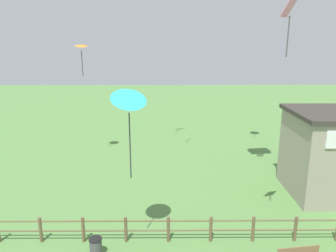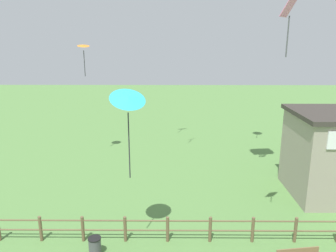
{
  "view_description": "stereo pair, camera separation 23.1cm",
  "coord_description": "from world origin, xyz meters",
  "px_view_note": "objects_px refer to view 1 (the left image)",
  "views": [
    {
      "loc": [
        -0.11,
        -5.73,
        8.55
      ],
      "look_at": [
        0.0,
        8.96,
        4.73
      ],
      "focal_mm": 35.0,
      "sensor_mm": 36.0,
      "label": 1
    },
    {
      "loc": [
        0.12,
        -5.73,
        8.55
      ],
      "look_at": [
        0.0,
        8.96,
        4.73
      ],
      "focal_mm": 35.0,
      "sensor_mm": 36.0,
      "label": 2
    }
  ],
  "objects_px": {
    "trash_bin": "(96,247)",
    "kite_orange_delta": "(81,47)",
    "kite_pink_diamond": "(290,11)",
    "kite_cyan_delta": "(129,100)"
  },
  "relations": [
    {
      "from": "kite_pink_diamond",
      "to": "trash_bin",
      "type": "bearing_deg",
      "value": -174.48
    },
    {
      "from": "kite_cyan_delta",
      "to": "kite_pink_diamond",
      "type": "xyz_separation_m",
      "value": [
        5.89,
        0.27,
        3.18
      ]
    },
    {
      "from": "kite_orange_delta",
      "to": "kite_pink_diamond",
      "type": "xyz_separation_m",
      "value": [
        10.29,
        -10.69,
        1.44
      ]
    },
    {
      "from": "kite_pink_diamond",
      "to": "kite_orange_delta",
      "type": "bearing_deg",
      "value": 133.89
    },
    {
      "from": "trash_bin",
      "to": "kite_cyan_delta",
      "type": "bearing_deg",
      "value": 16.66
    },
    {
      "from": "kite_cyan_delta",
      "to": "kite_orange_delta",
      "type": "bearing_deg",
      "value": 111.88
    },
    {
      "from": "trash_bin",
      "to": "kite_orange_delta",
      "type": "bearing_deg",
      "value": 104.39
    },
    {
      "from": "trash_bin",
      "to": "kite_orange_delta",
      "type": "distance_m",
      "value": 14.09
    },
    {
      "from": "trash_bin",
      "to": "kite_cyan_delta",
      "type": "xyz_separation_m",
      "value": [
        1.48,
        0.44,
        6.01
      ]
    },
    {
      "from": "kite_orange_delta",
      "to": "kite_pink_diamond",
      "type": "bearing_deg",
      "value": -46.11
    }
  ]
}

